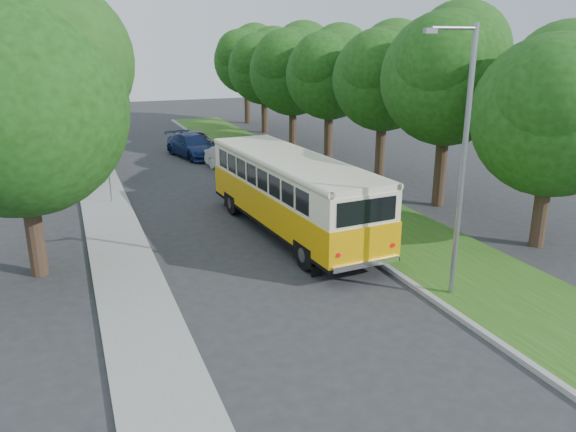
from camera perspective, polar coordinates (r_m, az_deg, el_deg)
name	(u,v)px	position (r m, az deg, el deg)	size (l,w,h in m)	color
ground	(291,286)	(18.13, 0.32, -7.15)	(120.00, 120.00, 0.00)	#2C2C2E
curb	(326,225)	(23.73, 3.87, -0.96)	(0.20, 70.00, 0.15)	gray
grass_verge	(375,219)	(24.79, 8.79, -0.34)	(4.50, 70.00, 0.13)	#2C5316
sidewalk	(120,252)	(21.67, -16.67, -3.54)	(2.20, 70.00, 0.12)	gray
treeline	(227,69)	(34.60, -6.19, 14.66)	(24.27, 41.91, 9.46)	#332319
lamppost_near	(461,157)	(16.78, 17.19, 5.74)	(1.71, 0.16, 8.00)	gray
lamppost_far	(94,109)	(31.51, -19.14, 10.24)	(1.71, 0.16, 7.50)	gray
warning_sign	(108,169)	(27.93, -17.77, 4.54)	(0.56, 0.10, 2.50)	gray
vintage_bus	(291,195)	(22.40, 0.34, 2.11)	(2.82, 10.95, 3.25)	#F2AA07
car_silver	(240,179)	(29.27, -4.90, 3.76)	(1.55, 3.86, 1.31)	#9F9FA3
car_white	(234,159)	(33.76, -5.47, 5.75)	(1.60, 4.58, 1.51)	silver
car_blue	(193,146)	(38.52, -9.62, 7.05)	(2.13, 5.24, 1.52)	navy
car_grey	(195,142)	(40.45, -9.40, 7.46)	(2.33, 5.06, 1.41)	slate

